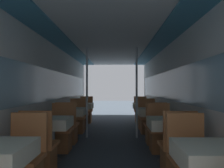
{
  "coord_description": "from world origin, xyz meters",
  "views": [
    {
      "loc": [
        0.13,
        -1.39,
        1.27
      ],
      "look_at": [
        0.04,
        2.78,
        1.34
      ],
      "focal_mm": 35.0,
      "sensor_mm": 36.0,
      "label": 1
    }
  ],
  "objects_px": {
    "chair_left_near_1": "(40,155)",
    "chair_left_near_2": "(67,131)",
    "dining_table_right_1": "(167,125)",
    "chair_left_near_3": "(80,120)",
    "dining_table_left_2": "(73,113)",
    "chair_right_near_1": "(177,156)",
    "chair_right_far_3": "(141,115)",
    "chair_right_near_3": "(145,120)",
    "support_pole_right_2": "(137,93)",
    "dining_table_right_0": "(212,158)",
    "support_pole_left_2": "(87,93)",
    "dining_table_right_3": "(143,107)",
    "chair_left_far_2": "(77,123)",
    "dining_table_right_2": "(151,113)",
    "chair_right_far_1": "(160,137)",
    "chair_left_far_3": "(86,115)",
    "chair_right_near_2": "(155,131)",
    "dining_table_left_3": "(83,107)",
    "dining_table_left_1": "(52,125)",
    "chair_left_far_1": "(61,137)",
    "chair_right_far_2": "(148,123)"
  },
  "relations": [
    {
      "from": "chair_left_near_1",
      "to": "support_pole_right_2",
      "type": "height_order",
      "value": "support_pole_right_2"
    },
    {
      "from": "chair_right_far_3",
      "to": "chair_left_far_3",
      "type": "bearing_deg",
      "value": 0.0
    },
    {
      "from": "chair_left_near_1",
      "to": "chair_right_far_3",
      "type": "relative_size",
      "value": 1.0
    },
    {
      "from": "chair_left_near_1",
      "to": "chair_right_near_2",
      "type": "bearing_deg",
      "value": 41.67
    },
    {
      "from": "dining_table_right_0",
      "to": "chair_right_far_1",
      "type": "distance_m",
      "value": 2.39
    },
    {
      "from": "chair_right_far_1",
      "to": "chair_left_near_2",
      "type": "bearing_deg",
      "value": -16.49
    },
    {
      "from": "chair_left_near_1",
      "to": "chair_left_near_2",
      "type": "height_order",
      "value": "same"
    },
    {
      "from": "chair_left_far_3",
      "to": "chair_right_near_3",
      "type": "bearing_deg",
      "value": 149.29
    },
    {
      "from": "dining_table_left_3",
      "to": "support_pole_right_2",
      "type": "distance_m",
      "value": 2.47
    },
    {
      "from": "dining_table_left_1",
      "to": "chair_left_near_1",
      "type": "relative_size",
      "value": 0.79
    },
    {
      "from": "dining_table_right_2",
      "to": "dining_table_left_3",
      "type": "bearing_deg",
      "value": 138.33
    },
    {
      "from": "chair_left_far_1",
      "to": "chair_right_far_2",
      "type": "height_order",
      "value": "same"
    },
    {
      "from": "chair_right_far_1",
      "to": "dining_table_right_3",
      "type": "height_order",
      "value": "chair_right_far_1"
    },
    {
      "from": "dining_table_right_2",
      "to": "chair_right_near_2",
      "type": "relative_size",
      "value": 0.79
    },
    {
      "from": "chair_right_near_1",
      "to": "chair_right_far_1",
      "type": "distance_m",
      "value": 1.18
    },
    {
      "from": "chair_left_near_1",
      "to": "dining_table_left_2",
      "type": "bearing_deg",
      "value": 90.0
    },
    {
      "from": "chair_left_near_1",
      "to": "chair_right_far_3",
      "type": "xyz_separation_m",
      "value": [
        1.99,
        4.73,
        0.0
      ]
    },
    {
      "from": "dining_table_right_1",
      "to": "chair_left_near_3",
      "type": "bearing_deg",
      "value": 123.99
    },
    {
      "from": "dining_table_left_2",
      "to": "chair_right_near_1",
      "type": "distance_m",
      "value": 3.11
    },
    {
      "from": "dining_table_right_1",
      "to": "support_pole_right_2",
      "type": "xyz_separation_m",
      "value": [
        -0.36,
        1.77,
        0.52
      ]
    },
    {
      "from": "chair_right_near_1",
      "to": "chair_right_far_1",
      "type": "xyz_separation_m",
      "value": [
        0.0,
        1.18,
        0.0
      ]
    },
    {
      "from": "dining_table_right_1",
      "to": "dining_table_right_2",
      "type": "bearing_deg",
      "value": 90.0
    },
    {
      "from": "chair_left_near_3",
      "to": "dining_table_right_1",
      "type": "relative_size",
      "value": 1.27
    },
    {
      "from": "chair_right_near_1",
      "to": "chair_right_far_3",
      "type": "distance_m",
      "value": 4.73
    },
    {
      "from": "dining_table_right_2",
      "to": "chair_left_far_1",
      "type": "bearing_deg",
      "value": -149.33
    },
    {
      "from": "dining_table_right_0",
      "to": "support_pole_left_2",
      "type": "bearing_deg",
      "value": 114.68
    },
    {
      "from": "chair_right_near_3",
      "to": "dining_table_right_1",
      "type": "bearing_deg",
      "value": -90.0
    },
    {
      "from": "dining_table_left_2",
      "to": "chair_left_near_3",
      "type": "bearing_deg",
      "value": 90.0
    },
    {
      "from": "dining_table_right_1",
      "to": "chair_right_far_3",
      "type": "height_order",
      "value": "chair_right_far_3"
    },
    {
      "from": "chair_left_far_2",
      "to": "chair_left_far_3",
      "type": "bearing_deg",
      "value": -90.0
    },
    {
      "from": "chair_left_far_2",
      "to": "chair_right_near_1",
      "type": "distance_m",
      "value": 3.57
    },
    {
      "from": "chair_left_far_1",
      "to": "chair_right_far_2",
      "type": "distance_m",
      "value": 2.67
    },
    {
      "from": "chair_left_near_1",
      "to": "chair_left_far_3",
      "type": "height_order",
      "value": "same"
    },
    {
      "from": "dining_table_left_2",
      "to": "dining_table_left_3",
      "type": "xyz_separation_m",
      "value": [
        0.0,
        1.77,
        0.0
      ]
    },
    {
      "from": "chair_left_far_1",
      "to": "chair_right_near_2",
      "type": "distance_m",
      "value": 2.08
    },
    {
      "from": "support_pole_left_2",
      "to": "dining_table_left_3",
      "type": "height_order",
      "value": "support_pole_left_2"
    },
    {
      "from": "dining_table_right_0",
      "to": "chair_right_far_1",
      "type": "bearing_deg",
      "value": 90.0
    },
    {
      "from": "chair_left_near_1",
      "to": "dining_table_right_3",
      "type": "bearing_deg",
      "value": 64.29
    },
    {
      "from": "chair_left_near_1",
      "to": "dining_table_right_1",
      "type": "xyz_separation_m",
      "value": [
        1.99,
        0.59,
        0.34
      ]
    },
    {
      "from": "chair_left_far_2",
      "to": "dining_table_right_2",
      "type": "xyz_separation_m",
      "value": [
        1.99,
        -0.59,
        0.34
      ]
    },
    {
      "from": "chair_right_far_2",
      "to": "support_pole_right_2",
      "type": "height_order",
      "value": "support_pole_right_2"
    },
    {
      "from": "chair_left_near_2",
      "to": "chair_left_far_2",
      "type": "relative_size",
      "value": 1.0
    },
    {
      "from": "support_pole_left_2",
      "to": "chair_left_near_2",
      "type": "bearing_deg",
      "value": -121.46
    },
    {
      "from": "dining_table_left_3",
      "to": "chair_right_far_1",
      "type": "xyz_separation_m",
      "value": [
        1.99,
        -2.96,
        -0.34
      ]
    },
    {
      "from": "chair_right_far_1",
      "to": "chair_left_near_1",
      "type": "bearing_deg",
      "value": 30.71
    },
    {
      "from": "dining_table_left_1",
      "to": "chair_right_near_1",
      "type": "height_order",
      "value": "chair_right_near_1"
    },
    {
      "from": "chair_left_near_1",
      "to": "dining_table_right_3",
      "type": "distance_m",
      "value": 4.61
    },
    {
      "from": "chair_left_near_3",
      "to": "dining_table_right_0",
      "type": "relative_size",
      "value": 1.27
    },
    {
      "from": "support_pole_right_2",
      "to": "dining_table_right_0",
      "type": "bearing_deg",
      "value": -84.17
    },
    {
      "from": "chair_left_far_1",
      "to": "dining_table_left_2",
      "type": "bearing_deg",
      "value": -90.0
    }
  ]
}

